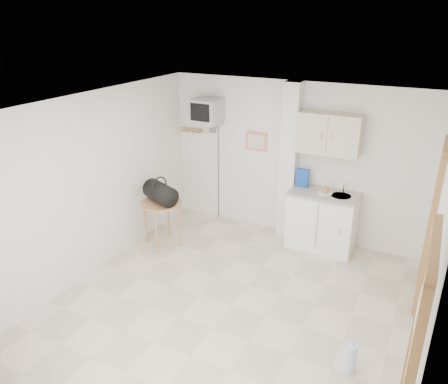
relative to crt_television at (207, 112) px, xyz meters
The scene contains 7 objects.
ground 3.15m from the crt_television, 54.36° to the right, with size 4.50×4.50×0.00m, color beige.
room_envelope 2.60m from the crt_television, 48.84° to the right, with size 4.24×4.54×2.55m.
kitchenette 2.32m from the crt_television, ahead, with size 1.03×0.58×2.10m.
crt_television is the anchor object (origin of this frame).
round_table 1.71m from the crt_television, 100.28° to the right, with size 0.64×0.64×0.74m.
duffel_bag 1.53m from the crt_television, 100.39° to the right, with size 0.63×0.51×0.41m.
water_bottle 4.27m from the crt_television, 39.42° to the right, with size 0.13×0.13×0.39m.
Camera 1 is at (1.97, -4.11, 3.41)m, focal length 35.00 mm.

